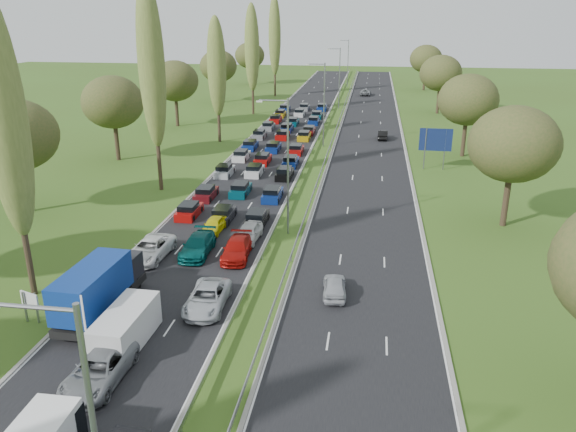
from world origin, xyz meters
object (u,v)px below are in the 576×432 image
at_px(blue_lorry, 100,287).
at_px(info_sign, 30,303).
at_px(direction_sign, 436,142).
at_px(near_car_2, 150,249).
at_px(white_van_rear, 128,325).

relative_size(blue_lorry, info_sign, 4.09).
height_order(blue_lorry, info_sign, blue_lorry).
xyz_separation_m(blue_lorry, direction_sign, (24.92, 40.01, 1.68)).
height_order(near_car_2, info_sign, info_sign).
xyz_separation_m(blue_lorry, white_van_rear, (3.18, -3.08, -0.74)).
distance_m(blue_lorry, white_van_rear, 4.49).
xyz_separation_m(near_car_2, white_van_rear, (3.32, -11.85, 0.34)).
distance_m(info_sign, direction_sign, 50.82).
xyz_separation_m(info_sign, direction_sign, (28.80, 41.82, 2.20)).
bearing_deg(near_car_2, blue_lorry, -85.95).
bearing_deg(white_van_rear, near_car_2, 107.32).
relative_size(near_car_2, info_sign, 2.71).
xyz_separation_m(near_car_2, info_sign, (-3.73, -10.57, 0.56)).
relative_size(near_car_2, white_van_rear, 1.02).
xyz_separation_m(near_car_2, blue_lorry, (0.14, -8.77, 1.08)).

